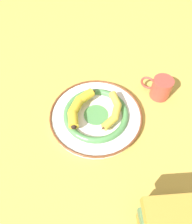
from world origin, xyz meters
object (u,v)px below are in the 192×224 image
Objects in this scene: decorative_bowl at (96,115)px; coffee_mug at (161,88)px; banana_a at (79,106)px; banana_b at (114,111)px.

coffee_mug is at bearing -63.37° from decorative_bowl.
banana_a is 1.05× the size of banana_b.
decorative_bowl is 1.95× the size of banana_b.
banana_b is (-0.02, -0.14, -0.00)m from banana_a.
coffee_mug is (0.14, -0.20, -0.00)m from banana_b.
banana_b reaches higher than decorative_bowl.
decorative_bowl is at bearing 52.94° from coffee_mug.
banana_a is at bearing 46.13° from coffee_mug.
decorative_bowl is 0.08m from banana_a.
decorative_bowl is 1.86× the size of banana_a.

